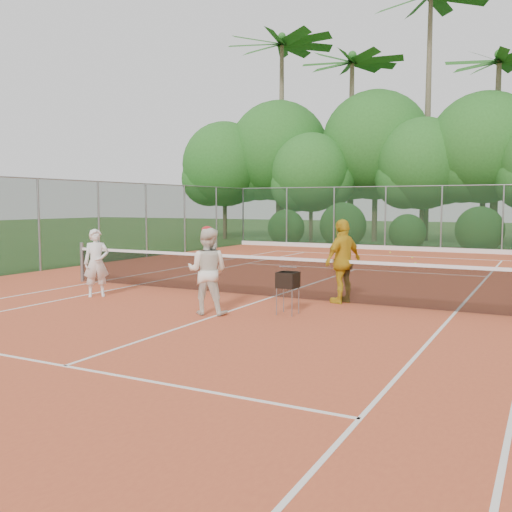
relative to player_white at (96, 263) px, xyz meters
The scene contains 13 objects.
ground 4.20m from the player_white, 25.83° to the left, with size 120.00×120.00×0.00m, color #27481A.
clay_court 4.20m from the player_white, 25.83° to the left, with size 18.00×36.00×0.02m, color #C4512D.
tennis_net 4.13m from the player_white, 25.83° to the left, with size 11.97×0.10×1.10m.
player_white is the anchor object (origin of this frame).
player_center_grp 3.52m from the player_white, ahead, with size 0.97×0.83×1.75m.
player_yellow 5.74m from the player_white, 18.89° to the left, with size 1.09×0.45×1.85m, color gold.
ball_hopper 4.90m from the player_white, ahead, with size 0.37×0.37×0.85m.
stray_ball_a 13.80m from the player_white, 70.75° to the left, with size 0.07×0.07×0.07m, color #C8DE33.
stray_ball_b 15.37m from the player_white, 78.18° to the left, with size 0.07×0.07×0.07m, color #E0F037.
stray_ball_c 12.08m from the player_white, 64.89° to the left, with size 0.07×0.07×0.07m, color #BED932.
court_markings 4.20m from the player_white, 25.83° to the left, with size 11.03×23.83×0.01m.
fence_back 17.22m from the player_white, 77.54° to the left, with size 18.07×0.07×3.00m.
tropical_treeline 23.02m from the player_white, 76.85° to the left, with size 32.10×8.49×15.03m.
Camera 1 is at (5.77, -11.88, 2.21)m, focal length 40.00 mm.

